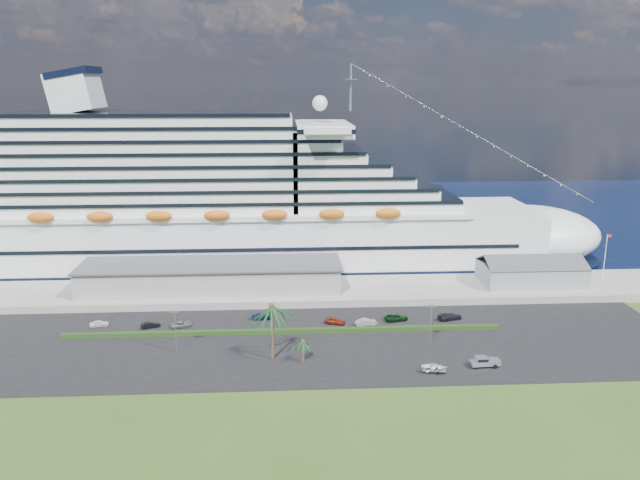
{
  "coord_description": "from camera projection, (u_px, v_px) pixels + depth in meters",
  "views": [
    {
      "loc": [
        -7.3,
        -101.36,
        49.16
      ],
      "look_at": [
        0.12,
        30.0,
        15.89
      ],
      "focal_mm": 35.0,
      "sensor_mm": 36.0,
      "label": 1
    }
  ],
  "objects": [
    {
      "name": "parked_car_6",
      "position": [
        396.0,
        317.0,
        132.12
      ],
      "size": [
        5.47,
        3.39,
        1.41
      ],
      "primitive_type": "imported",
      "rotation": [
        0.0,
        0.0,
        1.79
      ],
      "color": "black",
      "rests_on": "asphalt_lot"
    },
    {
      "name": "lamp_post_left",
      "position": [
        175.0,
        326.0,
        115.47
      ],
      "size": [
        1.6,
        0.35,
        8.27
      ],
      "color": "gray",
      "rests_on": "asphalt_lot"
    },
    {
      "name": "boat_trailer",
      "position": [
        434.0,
        367.0,
        108.29
      ],
      "size": [
        5.35,
        3.83,
        1.5
      ],
      "color": "gray",
      "rests_on": "asphalt_lot"
    },
    {
      "name": "terminal_building",
      "position": [
        211.0,
        276.0,
        146.69
      ],
      "size": [
        61.0,
        15.0,
        6.3
      ],
      "color": "gray",
      "rests_on": "wharf"
    },
    {
      "name": "asphalt_lot",
      "position": [
        325.0,
        343.0,
        121.2
      ],
      "size": [
        140.0,
        38.0,
        0.12
      ],
      "primitive_type": "cube",
      "color": "black",
      "rests_on": "ground"
    },
    {
      "name": "parked_car_5",
      "position": [
        366.0,
        322.0,
        129.44
      ],
      "size": [
        4.73,
        2.64,
        1.48
      ],
      "primitive_type": "imported",
      "rotation": [
        0.0,
        0.0,
        1.82
      ],
      "color": "#A7A9AF",
      "rests_on": "asphalt_lot"
    },
    {
      "name": "cruise_ship",
      "position": [
        232.0,
        207.0,
        167.24
      ],
      "size": [
        191.0,
        38.0,
        54.0
      ],
      "color": "silver",
      "rests_on": "ground"
    },
    {
      "name": "parked_car_4",
      "position": [
        335.0,
        321.0,
        130.23
      ],
      "size": [
        4.56,
        3.18,
        1.44
      ],
      "primitive_type": "imported",
      "rotation": [
        0.0,
        0.0,
        1.18
      ],
      "color": "maroon",
      "rests_on": "asphalt_lot"
    },
    {
      "name": "parked_car_2",
      "position": [
        182.0,
        324.0,
        128.61
      ],
      "size": [
        4.83,
        3.43,
        1.22
      ],
      "primitive_type": "imported",
      "rotation": [
        0.0,
        0.0,
        1.93
      ],
      "color": "gray",
      "rests_on": "asphalt_lot"
    },
    {
      "name": "wharf",
      "position": [
        317.0,
        290.0,
        149.06
      ],
      "size": [
        240.0,
        20.0,
        1.8
      ],
      "primitive_type": "cube",
      "color": "gray",
      "rests_on": "ground"
    },
    {
      "name": "port_shed",
      "position": [
        531.0,
        273.0,
        151.05
      ],
      "size": [
        24.0,
        12.31,
        7.37
      ],
      "color": "gray",
      "rests_on": "wharf"
    },
    {
      "name": "parked_car_0",
      "position": [
        99.0,
        324.0,
        128.9
      ],
      "size": [
        4.12,
        2.48,
        1.31
      ],
      "primitive_type": "imported",
      "rotation": [
        0.0,
        0.0,
        1.83
      ],
      "color": "white",
      "rests_on": "asphalt_lot"
    },
    {
      "name": "pickup_truck",
      "position": [
        484.0,
        361.0,
        110.61
      ],
      "size": [
        5.39,
        2.2,
        1.87
      ],
      "color": "black",
      "rests_on": "asphalt_lot"
    },
    {
      "name": "hedge",
      "position": [
        284.0,
        331.0,
        125.47
      ],
      "size": [
        88.0,
        1.1,
        0.9
      ],
      "primitive_type": "cube",
      "color": "black",
      "rests_on": "asphalt_lot"
    },
    {
      "name": "parked_car_7",
      "position": [
        450.0,
        316.0,
        132.65
      ],
      "size": [
        5.78,
        3.67,
        1.56
      ],
      "primitive_type": "imported",
      "rotation": [
        0.0,
        0.0,
        1.87
      ],
      "color": "black",
      "rests_on": "asphalt_lot"
    },
    {
      "name": "palm_short",
      "position": [
        303.0,
        344.0,
        111.84
      ],
      "size": [
        3.53,
        3.53,
        4.56
      ],
      "color": "#47301E",
      "rests_on": "ground"
    },
    {
      "name": "flagpole",
      "position": [
        605.0,
        256.0,
        151.08
      ],
      "size": [
        1.08,
        0.16,
        12.0
      ],
      "color": "silver",
      "rests_on": "wharf"
    },
    {
      "name": "parked_car_1",
      "position": [
        150.0,
        325.0,
        128.29
      ],
      "size": [
        4.07,
        2.72,
        1.27
      ],
      "primitive_type": "imported",
      "rotation": [
        0.0,
        0.0,
        1.97
      ],
      "color": "black",
      "rests_on": "asphalt_lot"
    },
    {
      "name": "lamp_post_right",
      "position": [
        431.0,
        321.0,
        118.09
      ],
      "size": [
        1.6,
        0.35,
        8.27
      ],
      "color": "gray",
      "rests_on": "asphalt_lot"
    },
    {
      "name": "ground",
      "position": [
        329.0,
        368.0,
        110.56
      ],
      "size": [
        420.0,
        420.0,
        0.0
      ],
      "primitive_type": "plane",
      "color": "#34521B",
      "rests_on": "ground"
    },
    {
      "name": "parked_car_3",
      "position": [
        262.0,
        316.0,
        132.85
      ],
      "size": [
        4.73,
        2.24,
        1.33
      ],
      "primitive_type": "imported",
      "rotation": [
        0.0,
        0.0,
        1.65
      ],
      "color": "#122041",
      "rests_on": "asphalt_lot"
    },
    {
      "name": "water",
      "position": [
        305.0,
        216.0,
        236.39
      ],
      "size": [
        420.0,
        160.0,
        0.02
      ],
      "primitive_type": "cube",
      "color": "black",
      "rests_on": "ground"
    },
    {
      "name": "palm_tall",
      "position": [
        272.0,
        312.0,
        111.63
      ],
      "size": [
        8.82,
        8.82,
        11.13
      ],
      "color": "#47301E",
      "rests_on": "ground"
    }
  ]
}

